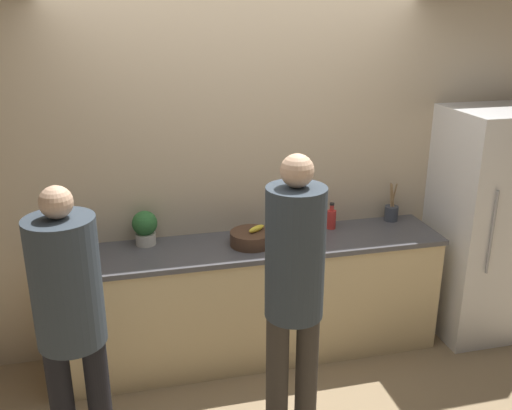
# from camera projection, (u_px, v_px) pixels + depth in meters

# --- Properties ---
(ground_plane) EXTENTS (14.00, 14.00, 0.00)m
(ground_plane) POSITION_uv_depth(u_px,v_px,m) (260.00, 378.00, 3.97)
(ground_plane) COLOR #9E8460
(wall_back) EXTENTS (5.20, 0.06, 2.60)m
(wall_back) POSITION_uv_depth(u_px,v_px,m) (240.00, 174.00, 4.09)
(wall_back) COLOR #C6B293
(wall_back) RESTS_ON ground_plane
(counter) EXTENTS (2.76, 0.59, 0.88)m
(counter) POSITION_uv_depth(u_px,v_px,m) (250.00, 299.00, 4.12)
(counter) COLOR beige
(counter) RESTS_ON ground_plane
(refrigerator) EXTENTS (0.75, 0.68, 1.76)m
(refrigerator) POSITION_uv_depth(u_px,v_px,m) (489.00, 224.00, 4.32)
(refrigerator) COLOR white
(refrigerator) RESTS_ON ground_plane
(person_left) EXTENTS (0.35, 0.35, 1.64)m
(person_left) POSITION_uv_depth(u_px,v_px,m) (69.00, 308.00, 2.93)
(person_left) COLOR black
(person_left) RESTS_ON ground_plane
(person_center) EXTENTS (0.32, 0.32, 1.75)m
(person_center) POSITION_uv_depth(u_px,v_px,m) (294.00, 284.00, 3.08)
(person_center) COLOR #38332D
(person_center) RESTS_ON ground_plane
(fruit_bowl) EXTENTS (0.29, 0.29, 0.14)m
(fruit_bowl) POSITION_uv_depth(u_px,v_px,m) (251.00, 238.00, 3.93)
(fruit_bowl) COLOR #4C3323
(fruit_bowl) RESTS_ON counter
(utensil_crock) EXTENTS (0.10, 0.10, 0.30)m
(utensil_crock) POSITION_uv_depth(u_px,v_px,m) (391.00, 212.00, 4.36)
(utensil_crock) COLOR #3D424C
(utensil_crock) RESTS_ON counter
(bottle_red) EXTENTS (0.07, 0.07, 0.20)m
(bottle_red) POSITION_uv_depth(u_px,v_px,m) (331.00, 218.00, 4.20)
(bottle_red) COLOR red
(bottle_red) RESTS_ON counter
(cup_black) EXTENTS (0.07, 0.07, 0.08)m
(cup_black) POSITION_uv_depth(u_px,v_px,m) (93.00, 253.00, 3.72)
(cup_black) COLOR #28282D
(cup_black) RESTS_ON counter
(potted_plant) EXTENTS (0.17, 0.17, 0.24)m
(potted_plant) POSITION_uv_depth(u_px,v_px,m) (145.00, 227.00, 3.91)
(potted_plant) COLOR beige
(potted_plant) RESTS_ON counter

